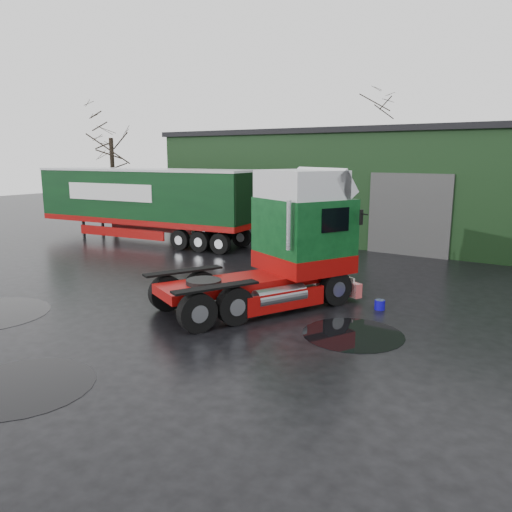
% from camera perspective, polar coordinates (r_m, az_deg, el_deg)
% --- Properties ---
extents(ground, '(100.00, 100.00, 0.00)m').
position_cam_1_polar(ground, '(14.70, -7.76, -7.97)').
color(ground, black).
extents(warehouse, '(32.40, 12.40, 6.30)m').
position_cam_1_polar(warehouse, '(31.22, 20.48, 7.63)').
color(warehouse, black).
rests_on(warehouse, ground).
extents(hero_tractor, '(5.77, 7.75, 4.44)m').
position_cam_1_polar(hero_tractor, '(15.79, -0.40, 1.82)').
color(hero_tractor, '#0B421A').
rests_on(hero_tractor, ground).
extents(trailer_left, '(13.60, 4.24, 4.16)m').
position_cam_1_polar(trailer_left, '(28.88, -12.70, 5.66)').
color(trailer_left, silver).
rests_on(trailer_left, ground).
extents(wash_bucket, '(0.41, 0.41, 0.31)m').
position_cam_1_polar(wash_bucket, '(16.54, 13.96, -5.43)').
color(wash_bucket, '#0F07A0').
rests_on(wash_bucket, ground).
extents(tree_left, '(4.40, 4.40, 8.50)m').
position_cam_1_polar(tree_left, '(34.47, -16.10, 10.02)').
color(tree_left, black).
rests_on(tree_left, ground).
extents(tree_back_a, '(4.40, 4.40, 9.50)m').
position_cam_1_polar(tree_back_a, '(43.11, 13.31, 11.03)').
color(tree_back_a, black).
rests_on(tree_back_a, ground).
extents(puddle_0, '(3.02, 3.02, 0.01)m').
position_cam_1_polar(puddle_0, '(12.14, -25.08, -13.30)').
color(puddle_0, black).
rests_on(puddle_0, ground).
extents(puddle_1, '(2.81, 2.81, 0.01)m').
position_cam_1_polar(puddle_1, '(14.20, 11.02, -8.77)').
color(puddle_1, black).
rests_on(puddle_1, ground).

